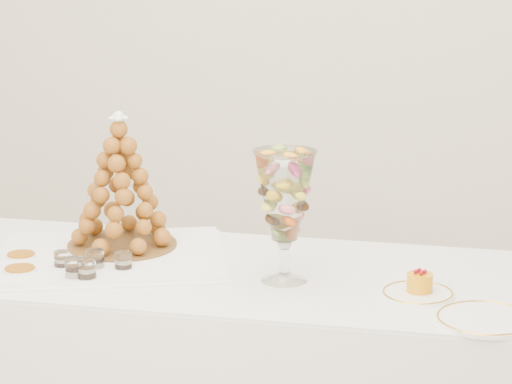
# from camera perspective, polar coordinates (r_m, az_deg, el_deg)

# --- Properties ---
(buffet_table) EXTENTS (1.85, 0.75, 0.70)m
(buffet_table) POSITION_cam_1_polar(r_m,az_deg,el_deg) (3.63, -1.50, -8.94)
(buffet_table) COLOR white
(buffet_table) RESTS_ON ground
(lace_tray) EXTENTS (0.77, 0.67, 0.02)m
(lace_tray) POSITION_cam_1_polar(r_m,az_deg,el_deg) (3.61, -6.71, -3.05)
(lace_tray) COLOR white
(lace_tray) RESTS_ON buffet_table
(macaron_vase) EXTENTS (0.17, 0.17, 0.37)m
(macaron_vase) POSITION_cam_1_polar(r_m,az_deg,el_deg) (3.34, 1.36, -0.25)
(macaron_vase) COLOR white
(macaron_vase) RESTS_ON buffet_table
(cake_plate) EXTENTS (0.20, 0.20, 0.01)m
(cake_plate) POSITION_cam_1_polar(r_m,az_deg,el_deg) (3.32, 7.62, -4.77)
(cake_plate) COLOR white
(cake_plate) RESTS_ON buffet_table
(spare_plate) EXTENTS (0.26, 0.26, 0.01)m
(spare_plate) POSITION_cam_1_polar(r_m,az_deg,el_deg) (3.17, 10.75, -5.92)
(spare_plate) COLOR white
(spare_plate) RESTS_ON buffet_table
(verrine_a) EXTENTS (0.06, 0.06, 0.06)m
(verrine_a) POSITION_cam_1_polar(r_m,az_deg,el_deg) (3.51, -9.10, -3.28)
(verrine_a) COLOR white
(verrine_a) RESTS_ON buffet_table
(verrine_b) EXTENTS (0.07, 0.07, 0.07)m
(verrine_b) POSITION_cam_1_polar(r_m,az_deg,el_deg) (3.48, -7.58, -3.30)
(verrine_b) COLOR white
(verrine_b) RESTS_ON buffet_table
(verrine_c) EXTENTS (0.06, 0.06, 0.07)m
(verrine_c) POSITION_cam_1_polar(r_m,az_deg,el_deg) (3.47, -6.26, -3.38)
(verrine_c) COLOR white
(verrine_c) RESTS_ON buffet_table
(verrine_d) EXTENTS (0.06, 0.06, 0.07)m
(verrine_d) POSITION_cam_1_polar(r_m,az_deg,el_deg) (3.41, -8.51, -3.70)
(verrine_d) COLOR white
(verrine_d) RESTS_ON buffet_table
(verrine_e) EXTENTS (0.06, 0.06, 0.07)m
(verrine_e) POSITION_cam_1_polar(r_m,az_deg,el_deg) (3.40, -7.97, -3.78)
(verrine_e) COLOR white
(verrine_e) RESTS_ON buffet_table
(ramekin_back) EXTENTS (0.09, 0.09, 0.03)m
(ramekin_back) POSITION_cam_1_polar(r_m,az_deg,el_deg) (3.61, -10.99, -3.13)
(ramekin_back) COLOR white
(ramekin_back) RESTS_ON buffet_table
(ramekin_front) EXTENTS (0.10, 0.10, 0.03)m
(ramekin_front) POSITION_cam_1_polar(r_m,az_deg,el_deg) (3.49, -11.04, -3.79)
(ramekin_front) COLOR white
(ramekin_front) RESTS_ON buffet_table
(croquembouche) EXTENTS (0.33, 0.33, 0.41)m
(croquembouche) POSITION_cam_1_polar(r_m,az_deg,el_deg) (3.62, -6.40, 0.50)
(croquembouche) COLOR brown
(croquembouche) RESTS_ON lace_tray
(mousse_cake) EXTENTS (0.07, 0.07, 0.06)m
(mousse_cake) POSITION_cam_1_polar(r_m,az_deg,el_deg) (3.32, 7.71, -4.23)
(mousse_cake) COLOR orange
(mousse_cake) RESTS_ON cake_plate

